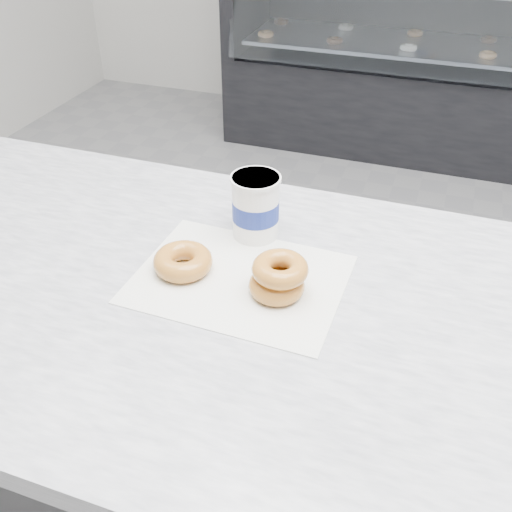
# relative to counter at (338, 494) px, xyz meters

# --- Properties ---
(ground) EXTENTS (5.00, 5.00, 0.00)m
(ground) POSITION_rel_counter_xyz_m (0.00, 0.60, -0.45)
(ground) COLOR gray
(ground) RESTS_ON ground
(counter) EXTENTS (3.06, 0.76, 0.90)m
(counter) POSITION_rel_counter_xyz_m (0.00, 0.00, 0.00)
(counter) COLOR #333335
(counter) RESTS_ON ground
(display_case) EXTENTS (2.40, 0.74, 1.25)m
(display_case) POSITION_rel_counter_xyz_m (0.00, 2.72, 0.04)
(display_case) COLOR black
(display_case) RESTS_ON ground
(wax_paper) EXTENTS (0.35, 0.27, 0.00)m
(wax_paper) POSITION_rel_counter_xyz_m (-0.21, 0.04, 0.45)
(wax_paper) COLOR silver
(wax_paper) RESTS_ON counter
(donut_single) EXTENTS (0.12, 0.12, 0.03)m
(donut_single) POSITION_rel_counter_xyz_m (-0.31, 0.04, 0.47)
(donut_single) COLOR #B78C32
(donut_single) RESTS_ON wax_paper
(donut_stack) EXTENTS (0.11, 0.11, 0.06)m
(donut_stack) POSITION_rel_counter_xyz_m (-0.14, 0.03, 0.48)
(donut_stack) COLOR #B78C32
(donut_stack) RESTS_ON wax_paper
(coffee_cup) EXTENTS (0.10, 0.10, 0.12)m
(coffee_cup) POSITION_rel_counter_xyz_m (-0.23, 0.18, 0.51)
(coffee_cup) COLOR white
(coffee_cup) RESTS_ON counter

